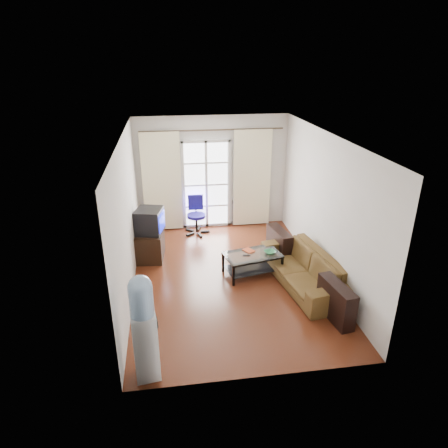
# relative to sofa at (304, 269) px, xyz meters

# --- Properties ---
(floor) EXTENTS (5.20, 5.20, 0.00)m
(floor) POSITION_rel_sofa_xyz_m (-1.33, 0.42, -0.32)
(floor) COLOR #612B17
(floor) RESTS_ON ground
(ceiling) EXTENTS (5.20, 5.20, 0.00)m
(ceiling) POSITION_rel_sofa_xyz_m (-1.33, 0.42, 2.38)
(ceiling) COLOR white
(ceiling) RESTS_ON wall_back
(wall_back) EXTENTS (3.60, 0.02, 2.70)m
(wall_back) POSITION_rel_sofa_xyz_m (-1.33, 3.02, 1.03)
(wall_back) COLOR silver
(wall_back) RESTS_ON floor
(wall_front) EXTENTS (3.60, 0.02, 2.70)m
(wall_front) POSITION_rel_sofa_xyz_m (-1.33, -2.18, 1.03)
(wall_front) COLOR silver
(wall_front) RESTS_ON floor
(wall_left) EXTENTS (0.02, 5.20, 2.70)m
(wall_left) POSITION_rel_sofa_xyz_m (-3.13, 0.42, 1.03)
(wall_left) COLOR silver
(wall_left) RESTS_ON floor
(wall_right) EXTENTS (0.02, 5.20, 2.70)m
(wall_right) POSITION_rel_sofa_xyz_m (0.47, 0.42, 1.03)
(wall_right) COLOR silver
(wall_right) RESTS_ON floor
(french_door) EXTENTS (1.16, 0.06, 2.15)m
(french_door) POSITION_rel_sofa_xyz_m (-1.48, 2.97, 0.76)
(french_door) COLOR white
(french_door) RESTS_ON wall_back
(curtain_rod) EXTENTS (3.30, 0.04, 0.04)m
(curtain_rod) POSITION_rel_sofa_xyz_m (-1.33, 2.92, 2.06)
(curtain_rod) COLOR #4C3F2D
(curtain_rod) RESTS_ON wall_back
(curtain_left) EXTENTS (0.90, 0.07, 2.35)m
(curtain_left) POSITION_rel_sofa_xyz_m (-2.53, 2.90, 0.88)
(curtain_left) COLOR #FFFBCD
(curtain_left) RESTS_ON curtain_rod
(curtain_right) EXTENTS (0.90, 0.07, 2.35)m
(curtain_right) POSITION_rel_sofa_xyz_m (-0.38, 2.90, 0.88)
(curtain_right) COLOR #FFFBCD
(curtain_right) RESTS_ON curtain_rod
(radiator) EXTENTS (0.64, 0.12, 0.64)m
(radiator) POSITION_rel_sofa_xyz_m (-0.53, 2.92, 0.01)
(radiator) COLOR gray
(radiator) RESTS_ON floor
(sofa) EXTENTS (2.44, 1.50, 0.64)m
(sofa) POSITION_rel_sofa_xyz_m (0.00, 0.00, 0.00)
(sofa) COLOR brown
(sofa) RESTS_ON floor
(coffee_table) EXTENTS (1.17, 0.82, 0.43)m
(coffee_table) POSITION_rel_sofa_xyz_m (-0.86, 0.49, -0.04)
(coffee_table) COLOR silver
(coffee_table) RESTS_ON floor
(bowl) EXTENTS (0.37, 0.37, 0.05)m
(bowl) POSITION_rel_sofa_xyz_m (-0.52, 0.48, 0.14)
(bowl) COLOR #34914C
(bowl) RESTS_ON coffee_table
(book) EXTENTS (0.35, 0.36, 0.02)m
(book) POSITION_rel_sofa_xyz_m (-0.98, 0.59, 0.12)
(book) COLOR red
(book) RESTS_ON coffee_table
(remote) EXTENTS (0.15, 0.05, 0.02)m
(remote) POSITION_rel_sofa_xyz_m (-0.99, 0.44, 0.12)
(remote) COLOR black
(remote) RESTS_ON coffee_table
(tv_stand) EXTENTS (0.61, 0.84, 0.58)m
(tv_stand) POSITION_rel_sofa_xyz_m (-2.83, 1.49, -0.03)
(tv_stand) COLOR black
(tv_stand) RESTS_ON floor
(crt_tv) EXTENTS (0.64, 0.65, 0.50)m
(crt_tv) POSITION_rel_sofa_xyz_m (-2.83, 1.49, 0.52)
(crt_tv) COLOR black
(crt_tv) RESTS_ON tv_stand
(task_chair) EXTENTS (0.64, 0.64, 0.91)m
(task_chair) POSITION_rel_sofa_xyz_m (-1.77, 2.61, -0.05)
(task_chair) COLOR black
(task_chair) RESTS_ON floor
(water_cooler) EXTENTS (0.36, 0.35, 1.53)m
(water_cooler) POSITION_rel_sofa_xyz_m (-2.80, -1.93, 0.48)
(water_cooler) COLOR silver
(water_cooler) RESTS_ON floor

